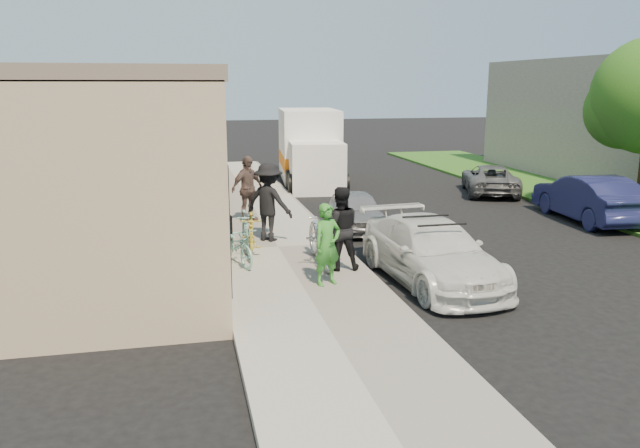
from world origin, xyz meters
TOP-DOWN VIEW (x-y plane):
  - ground at (0.00, 0.00)m, footprint 120.00×120.00m
  - sidewalk at (-2.00, 3.00)m, footprint 3.00×34.00m
  - curb at (-0.45, 3.00)m, footprint 0.12×34.00m
  - storefront at (-5.24, 7.99)m, footprint 3.60×20.00m
  - bike_rack at (-3.14, 3.05)m, footprint 0.12×0.60m
  - sandwich_board at (-3.27, 7.71)m, footprint 0.63×0.64m
  - sedan_white at (0.69, 0.10)m, footprint 2.07×4.47m
  - sedan_silver at (0.53, 4.96)m, footprint 1.43×3.17m
  - moving_truck at (0.98, 13.51)m, footprint 2.82×6.16m
  - far_car_blue at (7.43, 4.51)m, footprint 1.81×4.30m
  - far_car_gray at (6.89, 9.49)m, footprint 2.97×4.21m
  - tandem_bike at (-1.30, 1.38)m, footprint 0.78×2.24m
  - woman_rider at (-1.51, -0.05)m, footprint 0.68×0.56m
  - man_standing at (-1.03, 0.88)m, footprint 0.90×0.72m
  - cruiser_bike_a at (-2.78, 2.93)m, footprint 0.46×1.49m
  - cruiser_bike_b at (-3.09, 1.74)m, footprint 1.02×1.64m
  - cruiser_bike_c at (-2.71, 2.32)m, footprint 0.64×1.62m
  - bystander_a at (-2.11, 3.67)m, footprint 1.42×1.35m
  - bystander_b at (-2.39, 5.99)m, footprint 1.15×0.99m

SIDE VIEW (x-z plane):
  - ground at x=0.00m, z-range 0.00..0.00m
  - curb at x=-0.45m, z-range 0.00..0.13m
  - sidewalk at x=-2.00m, z-range 0.00..0.15m
  - sedan_silver at x=0.53m, z-range 0.00..1.05m
  - far_car_gray at x=6.89m, z-range 0.00..1.07m
  - cruiser_bike_b at x=-3.09m, z-range 0.15..0.96m
  - cruiser_bike_a at x=-2.78m, z-range 0.15..1.04m
  - cruiser_bike_c at x=-2.71m, z-range 0.15..1.10m
  - sedan_white at x=0.69m, z-range -0.02..1.28m
  - sandwich_board at x=-3.27m, z-range 0.16..1.15m
  - bike_rack at x=-3.14m, z-range 0.24..1.09m
  - far_car_blue at x=7.43m, z-range 0.00..1.38m
  - tandem_bike at x=-1.30m, z-range 0.15..1.33m
  - woman_rider at x=-1.51m, z-range 0.15..1.74m
  - man_standing at x=-1.03m, z-range 0.15..1.90m
  - bystander_b at x=-2.39m, z-range 0.15..2.01m
  - bystander_a at x=-2.11m, z-range 0.15..2.08m
  - moving_truck at x=0.98m, z-range -0.16..2.77m
  - storefront at x=-5.24m, z-range 0.01..4.24m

